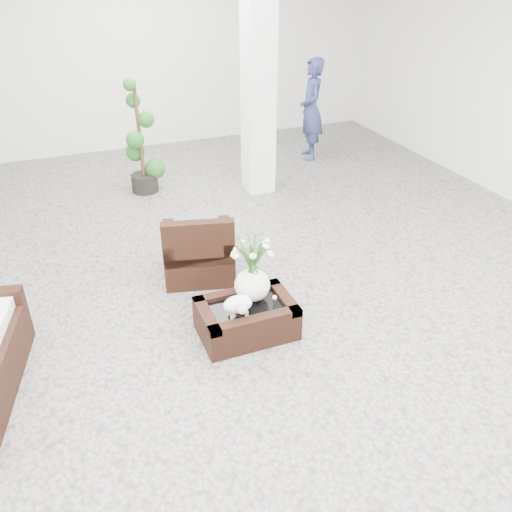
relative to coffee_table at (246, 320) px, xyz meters
name	(u,v)px	position (x,y,z in m)	size (l,w,h in m)	color
ground	(252,302)	(0.24, 0.46, -0.16)	(11.00, 11.00, 0.00)	gray
column	(258,72)	(1.44, 3.26, 1.59)	(0.40, 0.40, 3.50)	white
coffee_table	(246,320)	(0.00, 0.00, 0.00)	(0.90, 0.60, 0.31)	black
sheep_figurine	(238,306)	(-0.12, -0.10, 0.26)	(0.28, 0.23, 0.21)	white
planter_narcissus	(252,263)	(0.10, 0.10, 0.56)	(0.44, 0.44, 0.80)	white
tealight	(275,297)	(0.30, 0.02, 0.17)	(0.04, 0.04, 0.03)	white
armchair	(198,242)	(-0.11, 1.22, 0.25)	(0.76, 0.73, 0.81)	black
topiary	(140,138)	(-0.20, 3.83, 0.68)	(0.44, 0.44, 1.67)	#1C4E19
shopper	(311,109)	(2.82, 4.25, 0.69)	(0.62, 0.41, 1.70)	navy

